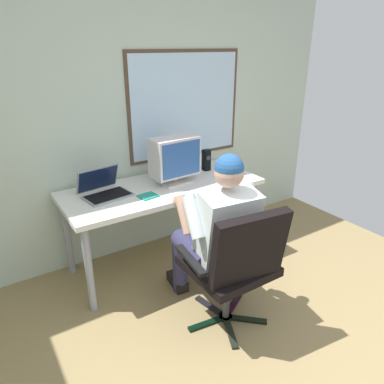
# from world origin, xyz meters

# --- Properties ---
(wall_rear) EXTENTS (4.45, 0.08, 2.75)m
(wall_rear) POSITION_xyz_m (0.02, 2.43, 1.37)
(wall_rear) COLOR #B5C6B5
(wall_rear) RESTS_ON ground
(desk) EXTENTS (1.69, 0.71, 0.75)m
(desk) POSITION_xyz_m (0.11, 2.01, 0.67)
(desk) COLOR #8E919E
(desk) RESTS_ON ground
(office_chair) EXTENTS (0.66, 0.63, 0.96)m
(office_chair) POSITION_xyz_m (0.10, 1.01, 0.55)
(office_chair) COLOR black
(office_chair) RESTS_ON ground
(person_seated) EXTENTS (0.56, 0.78, 1.24)m
(person_seated) POSITION_xyz_m (0.13, 1.27, 0.66)
(person_seated) COLOR #2F2D50
(person_seated) RESTS_ON ground
(crt_monitor) EXTENTS (0.42, 0.24, 0.40)m
(crt_monitor) POSITION_xyz_m (0.23, 2.02, 0.98)
(crt_monitor) COLOR beige
(crt_monitor) RESTS_ON desk
(laptop) EXTENTS (0.39, 0.36, 0.22)m
(laptop) POSITION_xyz_m (-0.38, 2.09, 0.81)
(laptop) COLOR gray
(laptop) RESTS_ON desk
(wine_glass) EXTENTS (0.08, 0.08, 0.13)m
(wine_glass) POSITION_xyz_m (0.63, 1.83, 0.84)
(wine_glass) COLOR silver
(wine_glass) RESTS_ON desk
(desk_speaker) EXTENTS (0.07, 0.07, 0.20)m
(desk_speaker) POSITION_xyz_m (0.65, 2.14, 0.85)
(desk_speaker) COLOR black
(desk_speaker) RESTS_ON desk
(cd_case) EXTENTS (0.16, 0.14, 0.01)m
(cd_case) POSITION_xyz_m (-0.10, 1.87, 0.75)
(cd_case) COLOR teal
(cd_case) RESTS_ON desk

